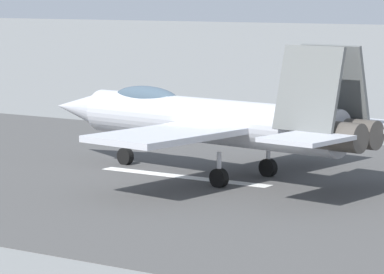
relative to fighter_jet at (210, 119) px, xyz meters
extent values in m
plane|color=slate|center=(0.04, 0.64, -2.40)|extent=(400.00, 400.00, 0.00)
cube|color=#454444|center=(0.04, 0.64, -2.39)|extent=(240.00, 26.00, 0.02)
cube|color=white|center=(0.87, 0.64, -2.38)|extent=(8.00, 0.70, 0.00)
cylinder|color=#AFB2BB|center=(0.02, 0.00, -0.08)|extent=(12.64, 3.42, 1.84)
cone|color=#AFB2BB|center=(7.65, -0.98, -0.08)|extent=(3.06, 1.92, 1.57)
ellipsoid|color=#3F5160|center=(3.52, -0.45, 0.62)|extent=(3.71, 1.55, 1.10)
cylinder|color=#47423D|center=(-6.27, 1.36, -0.08)|extent=(2.32, 1.37, 1.10)
cylinder|color=#47423D|center=(-6.41, 0.27, -0.08)|extent=(2.32, 1.37, 1.10)
cube|color=#AFB2BB|center=(-0.49, 3.88, -0.18)|extent=(4.10, 6.11, 0.24)
cube|color=#AFB2BB|center=(-1.45, -3.63, -0.18)|extent=(4.10, 6.11, 0.24)
cube|color=#AFB2BB|center=(-6.03, 3.19, 0.02)|extent=(2.74, 3.08, 0.16)
cube|color=#AFB2BB|center=(-6.64, -1.57, 0.02)|extent=(2.74, 3.08, 0.16)
cube|color=#5D6060|center=(-5.27, 1.58, 1.62)|extent=(2.70, 1.27, 3.14)
cube|color=#5D6060|center=(-5.50, -0.20, 1.62)|extent=(2.70, 1.27, 3.14)
cylinder|color=silver|center=(4.79, -0.61, -1.70)|extent=(0.18, 0.18, 1.40)
cylinder|color=black|center=(4.79, -0.61, -2.02)|extent=(0.79, 0.39, 0.76)
cylinder|color=silver|center=(-1.56, 1.81, -1.70)|extent=(0.18, 0.18, 1.40)
cylinder|color=black|center=(-1.56, 1.81, -2.02)|extent=(0.79, 0.39, 0.76)
cylinder|color=silver|center=(-1.97, -1.36, -1.70)|extent=(0.18, 0.18, 1.40)
cylinder|color=black|center=(-1.97, -1.36, -2.02)|extent=(0.79, 0.39, 0.76)
cone|color=orange|center=(8.94, -11.55, -2.12)|extent=(0.44, 0.44, 0.55)
camera|label=1|loc=(-22.95, 36.38, 5.12)|focal=99.42mm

